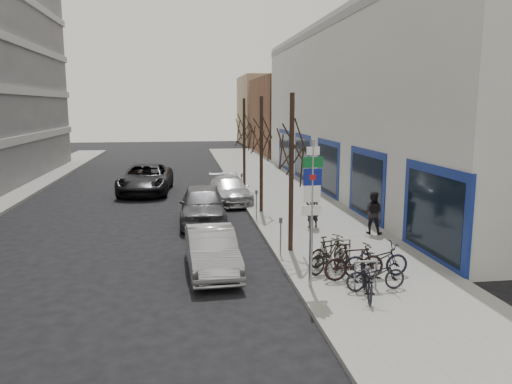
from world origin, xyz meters
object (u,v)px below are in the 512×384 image
object	(u,v)px
meter_back	(242,183)
bike_far_inner	(330,250)
highway_sign_pole	(312,204)
parked_car_back	(230,190)
meter_mid	(256,202)
meter_front	(281,233)
bike_rack	(352,260)
parked_car_mid	(203,205)
bike_far_curb	(376,272)
bike_mid_inner	(329,256)
parked_car_front	(212,251)
pedestrian_far	(373,212)
pedestrian_near	(313,209)
tree_mid	(261,127)
bike_mid_curb	(376,257)
tree_near	(292,135)
tree_far	(244,122)
lane_car	(146,179)
bike_near_right	(354,261)
bike_near_left	(368,278)

from	to	relation	value
meter_back	bike_far_inner	world-z (taller)	meter_back
highway_sign_pole	parked_car_back	distance (m)	13.31
meter_mid	bike_far_inner	size ratio (longest dim) A/B	0.77
highway_sign_pole	meter_front	distance (m)	3.39
bike_rack	parked_car_mid	size ratio (longest dim) A/B	0.46
meter_mid	bike_far_curb	size ratio (longest dim) A/B	0.76
bike_rack	parked_car_back	xyz separation A→B (m)	(-2.40, 12.54, 0.02)
meter_mid	bike_mid_inner	world-z (taller)	meter_mid
parked_car_front	pedestrian_far	distance (m)	7.20
highway_sign_pole	pedestrian_near	world-z (taller)	highway_sign_pole
tree_mid	bike_mid_curb	xyz separation A→B (m)	(1.87, -9.53, -3.36)
bike_mid_curb	tree_near	bearing A→B (deg)	31.16
meter_back	pedestrian_near	distance (m)	7.73
tree_far	lane_car	world-z (taller)	tree_far
bike_near_right	pedestrian_near	bearing A→B (deg)	-8.04
bike_near_right	bike_near_left	bearing A→B (deg)	172.15
meter_mid	meter_back	bearing A→B (deg)	90.00
highway_sign_pole	lane_car	size ratio (longest dim) A/B	0.69
bike_mid_curb	pedestrian_far	world-z (taller)	pedestrian_far
lane_car	bike_mid_curb	bearing A→B (deg)	-61.36
bike_far_curb	tree_far	bearing A→B (deg)	1.63
bike_near_right	bike_far_curb	size ratio (longest dim) A/B	1.09
highway_sign_pole	bike_near_right	bearing A→B (deg)	13.18
highway_sign_pole	parked_car_mid	distance (m)	9.11
bike_rack	tree_far	distance (m)	16.31
meter_back	parked_car_back	size ratio (longest dim) A/B	0.27
pedestrian_far	pedestrian_near	bearing A→B (deg)	-3.62
tree_near	bike_far_curb	size ratio (longest dim) A/B	3.27
meter_front	meter_mid	size ratio (longest dim) A/B	1.00
lane_car	meter_back	bearing A→B (deg)	-24.65
tree_near	meter_back	size ratio (longest dim) A/B	4.33
parked_car_front	tree_mid	bearing A→B (deg)	67.89
parked_car_mid	pedestrian_far	bearing A→B (deg)	-25.57
parked_car_mid	parked_car_back	distance (m)	4.85
tree_far	tree_near	bearing A→B (deg)	-90.00
meter_mid	tree_near	bearing A→B (deg)	-84.86
bike_rack	tree_far	size ratio (longest dim) A/B	0.41
parked_car_front	pedestrian_near	xyz separation A→B (m)	(4.37, 4.50, 0.26)
meter_back	bike_far_inner	distance (m)	12.41
meter_mid	lane_car	size ratio (longest dim) A/B	0.21
bike_near_left	bike_near_right	world-z (taller)	bike_near_right
highway_sign_pole	meter_back	distance (m)	14.10
tree_near	meter_front	size ratio (longest dim) A/B	4.33
bike_rack	bike_mid_inner	size ratio (longest dim) A/B	1.33
highway_sign_pole	bike_far_inner	world-z (taller)	highway_sign_pole
bike_near_right	pedestrian_far	distance (m)	5.55
bike_mid_curb	pedestrian_far	size ratio (longest dim) A/B	1.16
meter_mid	parked_car_front	distance (m)	6.88
bike_near_left	bike_far_inner	bearing A→B (deg)	108.59
pedestrian_near	parked_car_mid	bearing A→B (deg)	-30.61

